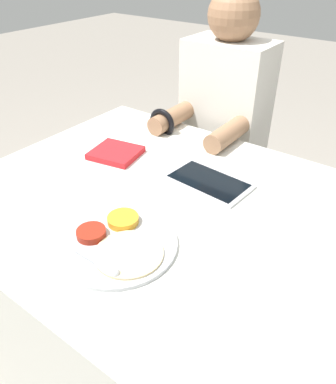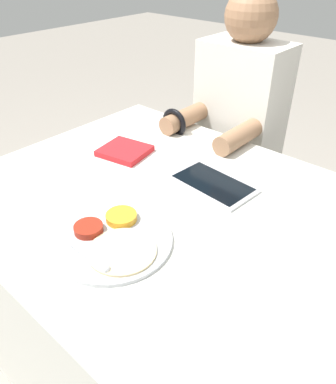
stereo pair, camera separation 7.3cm
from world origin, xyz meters
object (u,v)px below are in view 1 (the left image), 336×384
thali_tray (117,242)px  tablet_device (208,182)px  red_notebook (116,153)px  person_diner (221,153)px

thali_tray → tablet_device: (0.03, 0.36, -0.00)m
red_notebook → tablet_device: size_ratio=0.68×
thali_tray → red_notebook: size_ratio=1.64×
tablet_device → person_diner: bearing=114.3°
red_notebook → tablet_device: 0.34m
thali_tray → person_diner: bearing=102.1°
red_notebook → person_diner: 0.55m
thali_tray → person_diner: 0.86m
red_notebook → thali_tray: bearing=-46.5°
thali_tray → tablet_device: size_ratio=1.12×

